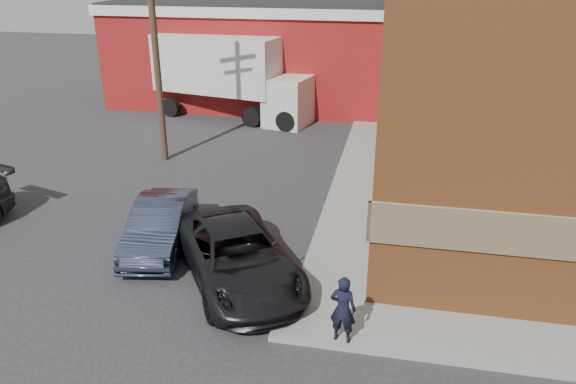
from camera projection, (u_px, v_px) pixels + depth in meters
The scene contains 8 objects.
ground at pixel (305, 299), 13.92m from camera, with size 90.00×90.00×0.00m, color #28282B.
sidewalk_west at pixel (360, 172), 21.90m from camera, with size 1.80×18.00×0.12m, color gray.
warehouse at pixel (263, 51), 31.97m from camera, with size 16.30×8.30×5.60m.
utility_pole at pixel (155, 43), 21.57m from camera, with size 2.00×0.26×9.00m.
man at pixel (343, 309), 11.96m from camera, with size 0.58×0.38×1.58m, color black.
sedan at pixel (160, 225), 16.18m from camera, with size 1.47×4.22×1.39m, color #2A2F46.
suv_a at pixel (238, 256), 14.42m from camera, with size 2.45×5.30×1.47m, color black.
box_truck at pixel (233, 72), 28.45m from camera, with size 8.82×4.24×4.19m.
Camera 1 is at (1.96, -11.62, 7.88)m, focal length 35.00 mm.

